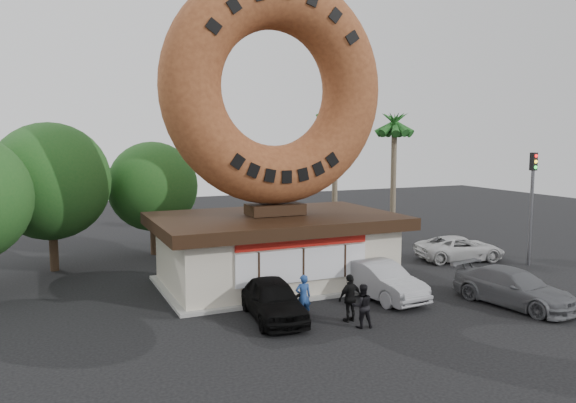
% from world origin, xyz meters
% --- Properties ---
extents(ground, '(90.00, 90.00, 0.00)m').
position_xyz_m(ground, '(0.00, 0.00, 0.00)').
color(ground, black).
rests_on(ground, ground).
extents(donut_shop, '(11.20, 7.20, 3.80)m').
position_xyz_m(donut_shop, '(0.00, 5.98, 1.77)').
color(donut_shop, beige).
rests_on(donut_shop, ground).
extents(giant_donut, '(10.59, 2.70, 10.59)m').
position_xyz_m(giant_donut, '(0.00, 6.00, 9.09)').
color(giant_donut, '#99542C').
rests_on(giant_donut, donut_shop).
extents(tree_west, '(6.00, 6.00, 7.65)m').
position_xyz_m(tree_west, '(-9.50, 13.00, 4.64)').
color(tree_west, '#473321').
rests_on(tree_west, ground).
extents(tree_mid, '(5.20, 5.20, 6.63)m').
position_xyz_m(tree_mid, '(-4.00, 15.00, 4.02)').
color(tree_mid, '#473321').
rests_on(tree_mid, ground).
extents(palm_near, '(2.60, 2.60, 9.75)m').
position_xyz_m(palm_near, '(7.50, 14.00, 8.41)').
color(palm_near, '#726651').
rests_on(palm_near, ground).
extents(palm_far, '(2.60, 2.60, 8.75)m').
position_xyz_m(palm_far, '(11.00, 12.50, 7.48)').
color(palm_far, '#726651').
rests_on(palm_far, ground).
extents(street_lamp, '(2.11, 0.20, 8.00)m').
position_xyz_m(street_lamp, '(-1.86, 16.00, 4.48)').
color(street_lamp, '#59595E').
rests_on(street_lamp, ground).
extents(traffic_signal, '(0.30, 0.38, 6.07)m').
position_xyz_m(traffic_signal, '(14.00, 3.99, 3.87)').
color(traffic_signal, '#59595E').
rests_on(traffic_signal, ground).
extents(person_left, '(0.66, 0.47, 1.71)m').
position_xyz_m(person_left, '(-0.99, 0.83, 0.85)').
color(person_left, navy).
rests_on(person_left, ground).
extents(person_center, '(0.90, 0.77, 1.62)m').
position_xyz_m(person_center, '(0.54, -0.95, 0.81)').
color(person_center, black).
rests_on(person_center, ground).
extents(person_right, '(1.12, 0.61, 1.81)m').
position_xyz_m(person_right, '(0.48, -0.19, 0.91)').
color(person_right, black).
rests_on(person_right, ground).
extents(car_black, '(2.30, 4.69, 1.54)m').
position_xyz_m(car_black, '(-2.05, 1.27, 0.77)').
color(car_black, black).
rests_on(car_black, ground).
extents(car_silver, '(2.21, 4.91, 1.57)m').
position_xyz_m(car_silver, '(3.20, 2.00, 0.78)').
color(car_silver, '#939397').
rests_on(car_silver, ground).
extents(car_grey, '(3.08, 5.45, 1.49)m').
position_xyz_m(car_grey, '(7.66, -1.14, 0.75)').
color(car_grey, slate).
rests_on(car_grey, ground).
extents(car_white, '(5.27, 3.26, 1.36)m').
position_xyz_m(car_white, '(11.40, 6.45, 0.68)').
color(car_white, silver).
rests_on(car_white, ground).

